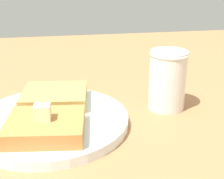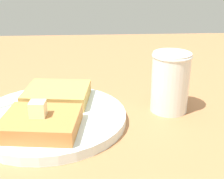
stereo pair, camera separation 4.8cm
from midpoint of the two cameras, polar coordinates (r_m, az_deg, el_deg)
table_surface at (r=47.46cm, az=2.36°, el=-7.86°), size 126.38×126.38×2.28cm
plate at (r=47.90cm, az=-8.35°, el=-5.12°), size 22.88×22.88×1.43cm
toast_slice_left at (r=42.89cm, az=-9.77°, el=-6.12°), size 9.81×11.09×2.16cm
toast_slice_middle at (r=51.54cm, az=-7.39°, el=-0.95°), size 9.81×11.09×2.16cm
butter_pat_primary at (r=41.95cm, az=-10.27°, el=-3.58°), size 2.03×2.22×2.09cm
fork at (r=52.18cm, az=-14.90°, el=-2.34°), size 10.92×13.54×0.36cm
syrup_jar at (r=51.14cm, az=13.24°, el=1.04°), size 6.28×6.28×9.72cm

